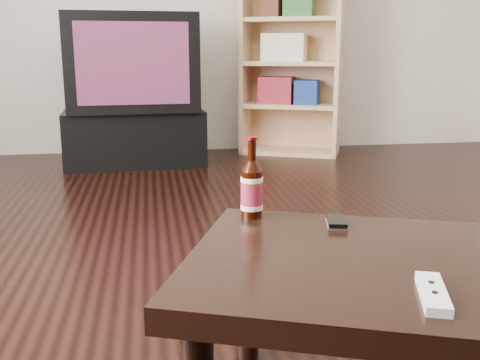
{
  "coord_description": "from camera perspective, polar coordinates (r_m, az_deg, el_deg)",
  "views": [
    {
      "loc": [
        -0.46,
        -1.56,
        0.8
      ],
      "look_at": [
        -0.24,
        -0.21,
        0.49
      ],
      "focal_mm": 42.0,
      "sensor_mm": 36.0,
      "label": 1
    }
  ],
  "objects": [
    {
      "name": "tv",
      "position": [
        4.02,
        -10.93,
        11.62
      ],
      "size": [
        0.91,
        0.6,
        0.66
      ],
      "rotation": [
        0.0,
        0.0,
        0.05
      ],
      "color": "black",
      "rests_on": "tv_stand"
    },
    {
      "name": "tv_stand",
      "position": [
        4.07,
        -10.62,
        4.26
      ],
      "size": [
        0.99,
        0.54,
        0.39
      ],
      "primitive_type": "cube",
      "rotation": [
        0.0,
        0.0,
        0.05
      ],
      "color": "black",
      "rests_on": "floor"
    },
    {
      "name": "phone",
      "position": [
        1.38,
        9.79,
        -4.26
      ],
      "size": [
        0.07,
        0.1,
        0.02
      ],
      "rotation": [
        0.0,
        0.0,
        -0.23
      ],
      "color": "#B1B0B3",
      "rests_on": "coffee_table"
    },
    {
      "name": "bookshelf",
      "position": [
        4.45,
        5.2,
        12.09
      ],
      "size": [
        0.83,
        0.62,
        1.4
      ],
      "rotation": [
        0.0,
        0.0,
        -0.41
      ],
      "color": "tan",
      "rests_on": "floor"
    },
    {
      "name": "beer_bottle",
      "position": [
        1.41,
        1.2,
        -0.93
      ],
      "size": [
        0.07,
        0.07,
        0.2
      ],
      "rotation": [
        0.0,
        0.0,
        -0.21
      ],
      "color": "black",
      "rests_on": "coffee_table"
    },
    {
      "name": "floor",
      "position": [
        1.81,
        6.56,
        -13.42
      ],
      "size": [
        5.0,
        6.0,
        0.01
      ],
      "primitive_type": "cube",
      "color": "black",
      "rests_on": "ground"
    },
    {
      "name": "coffee_table",
      "position": [
        1.21,
        20.16,
        -10.33
      ],
      "size": [
        1.19,
        0.94,
        0.39
      ],
      "rotation": [
        0.0,
        0.0,
        -0.37
      ],
      "color": "black",
      "rests_on": "floor"
    },
    {
      "name": "remote",
      "position": [
        1.03,
        19.01,
        -10.83
      ],
      "size": [
        0.09,
        0.16,
        0.02
      ],
      "rotation": [
        0.0,
        0.0,
        -0.35
      ],
      "color": "silver",
      "rests_on": "coffee_table"
    }
  ]
}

